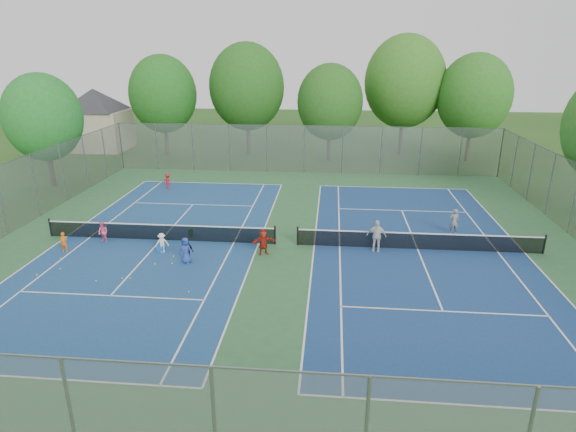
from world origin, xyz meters
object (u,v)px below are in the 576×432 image
object	(u,v)px
net_left	(160,233)
ball_hopper	(191,233)
net_right	(418,241)
ball_crate	(161,248)
instructor	(454,221)

from	to	relation	value
net_left	ball_hopper	xyz separation A→B (m)	(1.52, 0.64, -0.21)
net_left	net_right	world-z (taller)	same
ball_crate	instructor	distance (m)	16.36
ball_crate	instructor	xyz separation A→B (m)	(15.86, 3.95, 0.61)
ball_hopper	ball_crate	bearing A→B (deg)	-115.30
net_left	ball_crate	size ratio (longest dim) A/B	37.14
ball_crate	ball_hopper	xyz separation A→B (m)	(1.00, 2.12, 0.09)
ball_crate	net_right	bearing A→B (deg)	6.26
net_right	instructor	size ratio (longest dim) A/B	8.51
ball_crate	ball_hopper	size ratio (longest dim) A/B	0.72
ball_crate	instructor	world-z (taller)	instructor
net_right	ball_crate	size ratio (longest dim) A/B	37.14
net_right	instructor	xyz separation A→B (m)	(2.37, 2.48, 0.30)
net_right	ball_hopper	xyz separation A→B (m)	(-12.48, 0.64, -0.21)
net_right	instructor	distance (m)	3.44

